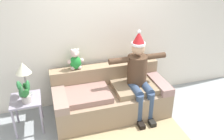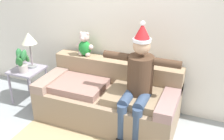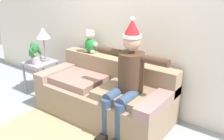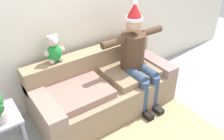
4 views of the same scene
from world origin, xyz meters
TOP-DOWN VIEW (x-y plane):
  - back_wall at (0.00, 1.55)m, footprint 7.00×0.10m
  - couch at (0.00, 1.00)m, footprint 1.99×0.94m
  - person_seated at (0.47, 0.84)m, footprint 1.02×0.77m
  - teddy_bear at (-0.53, 1.30)m, footprint 0.29×0.17m
  - side_table at (-1.41, 0.95)m, footprint 0.47×0.48m
  - table_lamp at (-1.37, 1.05)m, footprint 0.24×0.24m
  - potted_plant at (-1.39, 0.84)m, footprint 0.23×0.28m

SIDE VIEW (x-z plane):
  - couch at x=0.00m, z-range -0.08..0.73m
  - side_table at x=-1.41m, z-range 0.19..0.76m
  - potted_plant at x=-1.39m, z-range 0.56..0.95m
  - person_seated at x=0.47m, z-range 0.01..1.55m
  - teddy_bear at x=-0.53m, z-range 0.79..1.17m
  - table_lamp at x=-1.37m, z-range 0.74..1.33m
  - back_wall at x=0.00m, z-range 0.00..2.70m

